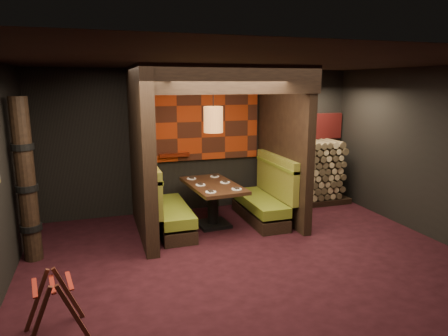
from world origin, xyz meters
The scene contains 21 objects.
floor centered at (0.00, 0.00, -0.01)m, with size 6.50×5.50×0.02m, color black.
ceiling centered at (0.00, 0.00, 2.86)m, with size 6.50×5.50×0.02m, color black.
wall_back centered at (0.00, 2.76, 1.43)m, with size 6.50×0.02×2.85m, color black.
wall_front centered at (0.00, -2.76, 1.43)m, with size 6.50×0.02×2.85m, color black.
wall_right centered at (3.26, 0.00, 1.43)m, with size 0.02×5.50×2.85m, color black.
partition_left centered at (-1.35, 1.65, 1.43)m, with size 0.20×2.20×2.85m, color black.
partition_right centered at (1.30, 1.70, 1.43)m, with size 0.15×2.10×2.85m, color black.
header_beam centered at (-0.02, 0.70, 2.63)m, with size 2.85×0.18×0.44m, color black.
tapa_back_panel centered at (-0.02, 2.71, 1.82)m, with size 2.40×0.06×1.55m, color #982C0C.
tapa_side_panel centered at (-1.23, 1.82, 1.85)m, with size 0.04×1.85×1.45m, color #982C0C.
lacquer_shelf centered at (-0.60, 2.65, 1.18)m, with size 0.60×0.12×0.07m, color #541508.
booth_bench_left centered at (-0.96, 1.65, 0.40)m, with size 0.68×1.60×1.14m.
booth_bench_right centered at (0.93, 1.65, 0.40)m, with size 0.68×1.60×1.14m.
dining_table centered at (-0.10, 1.64, 0.56)m, with size 0.94×1.57×0.80m.
place_settings centered at (-0.10, 1.64, 0.81)m, with size 0.74×1.25×0.03m.
pendant_lamp centered at (-0.10, 1.59, 1.96)m, with size 0.33×0.33×1.12m.
luggage_rack centered at (-2.58, -0.97, 0.35)m, with size 0.70×0.54×0.70m.
totem_column centered at (-3.05, 1.10, 1.19)m, with size 0.31×0.31×2.40m.
firewood_stack centered at (2.29, 2.35, 0.68)m, with size 1.73×0.70×1.36m.
mosaic_header centered at (2.29, 2.68, 1.64)m, with size 1.83×0.10×0.56m, color maroon.
bay_front_post centered at (1.39, 1.96, 1.43)m, with size 0.08×0.08×2.85m, color black.
Camera 1 is at (-2.06, -5.05, 2.57)m, focal length 32.00 mm.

